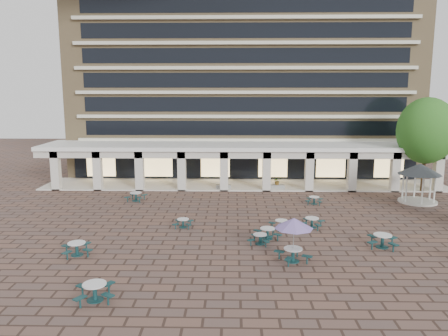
{
  "coord_description": "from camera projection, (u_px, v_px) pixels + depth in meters",
  "views": [
    {
      "loc": [
        -1.2,
        -30.25,
        9.85
      ],
      "look_at": [
        -1.92,
        3.0,
        3.96
      ],
      "focal_mm": 35.0,
      "sensor_mm": 36.0,
      "label": 1
    }
  ],
  "objects": [
    {
      "name": "picnic_table_13",
      "position": [
        314.0,
        200.0,
        38.44
      ],
      "size": [
        1.74,
        1.74,
        0.67
      ],
      "rotation": [
        0.0,
        0.0,
        -0.25
      ],
      "color": "#164144",
      "rests_on": "ground"
    },
    {
      "name": "picnic_table_6",
      "position": [
        294.0,
        225.0,
        25.15
      ],
      "size": [
        2.27,
        2.27,
        2.62
      ],
      "rotation": [
        0.0,
        0.0,
        0.34
      ],
      "color": "#164144",
      "rests_on": "ground"
    },
    {
      "name": "picnic_table_12",
      "position": [
        136.0,
        196.0,
        39.53
      ],
      "size": [
        1.95,
        1.95,
        0.78
      ],
      "rotation": [
        0.0,
        0.0,
        -0.16
      ],
      "color": "#164144",
      "rests_on": "ground"
    },
    {
      "name": "picnic_table_9",
      "position": [
        281.0,
        224.0,
        31.44
      ],
      "size": [
        1.84,
        1.84,
        0.68
      ],
      "rotation": [
        0.0,
        0.0,
        0.38
      ],
      "color": "#164144",
      "rests_on": "ground"
    },
    {
      "name": "picnic_table_10",
      "position": [
        312.0,
        222.0,
        31.78
      ],
      "size": [
        2.03,
        2.03,
        0.75
      ],
      "rotation": [
        0.0,
        0.0,
        -0.39
      ],
      "color": "#164144",
      "rests_on": "ground"
    },
    {
      "name": "picnic_table_5",
      "position": [
        260.0,
        238.0,
        28.39
      ],
      "size": [
        1.77,
        1.77,
        0.67
      ],
      "rotation": [
        0.0,
        0.0,
        -0.28
      ],
      "color": "#164144",
      "rests_on": "ground"
    },
    {
      "name": "apartment_building",
      "position": [
        243.0,
        69.0,
        54.35
      ],
      "size": [
        40.0,
        15.5,
        25.2
      ],
      "color": "#9D8259",
      "rests_on": "ground"
    },
    {
      "name": "picnic_table_3",
      "position": [
        382.0,
        240.0,
        27.75
      ],
      "size": [
        2.25,
        2.25,
        0.85
      ],
      "rotation": [
        0.0,
        0.0,
        -0.29
      ],
      "color": "#164144",
      "rests_on": "ground"
    },
    {
      "name": "ground",
      "position": [
        250.0,
        229.0,
        31.47
      ],
      "size": [
        120.0,
        120.0,
        0.0
      ],
      "primitive_type": "plane",
      "color": "brown",
      "rests_on": "ground"
    },
    {
      "name": "picnic_table_1",
      "position": [
        95.0,
        290.0,
        20.72
      ],
      "size": [
        2.21,
        2.21,
        0.85
      ],
      "rotation": [
        0.0,
        0.0,
        0.25
      ],
      "color": "#164144",
      "rests_on": "ground"
    },
    {
      "name": "picnic_table_8",
      "position": [
        183.0,
        222.0,
        31.87
      ],
      "size": [
        1.5,
        1.5,
        0.64
      ],
      "rotation": [
        0.0,
        0.0,
        -0.06
      ],
      "color": "#164144",
      "rests_on": "ground"
    },
    {
      "name": "gazebo",
      "position": [
        420.0,
        174.0,
        38.69
      ],
      "size": [
        3.74,
        3.74,
        3.48
      ],
      "rotation": [
        0.0,
        0.0,
        0.36
      ],
      "color": "beige",
      "rests_on": "ground"
    },
    {
      "name": "picnic_table_2",
      "position": [
        267.0,
        232.0,
        29.4
      ],
      "size": [
        1.92,
        1.92,
        0.75
      ],
      "rotation": [
        0.0,
        0.0,
        0.21
      ],
      "color": "#164144",
      "rests_on": "ground"
    },
    {
      "name": "picnic_table_0",
      "position": [
        77.0,
        248.0,
        26.46
      ],
      "size": [
        2.17,
        2.17,
        0.8
      ],
      "rotation": [
        0.0,
        0.0,
        0.39
      ],
      "color": "#164144",
      "rests_on": "ground"
    },
    {
      "name": "retail_arcade",
      "position": [
        245.0,
        157.0,
        45.52
      ],
      "size": [
        42.0,
        6.6,
        4.4
      ],
      "color": "white",
      "rests_on": "ground"
    },
    {
      "name": "tree_east_c",
      "position": [
        427.0,
        131.0,
        42.02
      ],
      "size": [
        5.57,
        5.57,
        9.28
      ],
      "color": "#46331C",
      "rests_on": "ground"
    },
    {
      "name": "planter_right",
      "position": [
        277.0,
        184.0,
        44.01
      ],
      "size": [
        1.5,
        0.74,
        1.31
      ],
      "color": "#979792",
      "rests_on": "ground"
    },
    {
      "name": "planter_left",
      "position": [
        224.0,
        185.0,
        44.14
      ],
      "size": [
        1.5,
        0.61,
        1.15
      ],
      "color": "#979792",
      "rests_on": "ground"
    }
  ]
}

